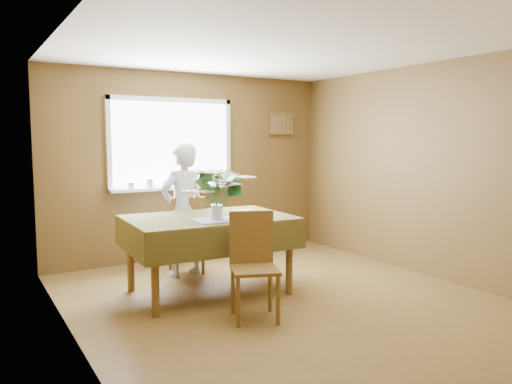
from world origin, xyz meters
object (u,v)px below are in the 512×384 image
chair_near (253,260)px  flower_bouquet (217,187)px  dining_table (209,226)px  chair_far (187,232)px  seated_woman (183,210)px

chair_near → flower_bouquet: 0.90m
dining_table → chair_far: size_ratio=1.84×
dining_table → seated_woman: 0.77m
flower_bouquet → seated_woman: bearing=88.0°
chair_near → seated_woman: seated_woman is taller
dining_table → seated_woman: (0.04, 0.77, 0.07)m
seated_woman → dining_table: bearing=76.2°
dining_table → flower_bouquet: size_ratio=2.93×
seated_woman → chair_far: bearing=-157.4°
dining_table → seated_woman: seated_woman is taller
chair_near → flower_bouquet: size_ratio=1.63×
chair_far → dining_table: bearing=95.7°
seated_woman → flower_bouquet: 1.03m
chair_far → seated_woman: 0.28m
dining_table → flower_bouquet: 0.47m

